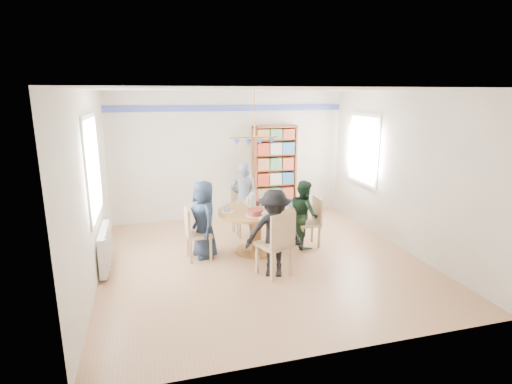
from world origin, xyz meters
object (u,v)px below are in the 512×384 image
object	(u,v)px
chair_right	(312,219)
person_right	(304,214)
chair_near	(278,241)
person_left	(204,219)
person_far	(244,199)
bookshelf	(274,172)
person_near	(274,233)
dining_table	(257,221)
chair_left	(194,231)
radiator	(105,248)
chair_far	(243,206)

from	to	relation	value
chair_right	person_right	size ratio (longest dim) A/B	0.74
chair_near	person_left	bearing A→B (deg)	131.75
chair_near	person_far	world-z (taller)	person_far
chair_right	bookshelf	bearing A→B (deg)	92.22
person_near	person_far	bearing A→B (deg)	109.42
person_left	person_right	world-z (taller)	person_left
chair_near	person_right	bearing A→B (deg)	51.72
dining_table	chair_near	size ratio (longest dim) A/B	1.30
chair_left	chair_right	bearing A→B (deg)	2.31
radiator	chair_far	distance (m)	2.66
chair_far	person_right	distance (m)	1.28
radiator	chair_right	xyz separation A→B (m)	(3.44, 0.11, 0.13)
chair_left	person_right	xyz separation A→B (m)	(1.93, 0.10, 0.11)
dining_table	person_near	size ratio (longest dim) A/B	0.99
chair_right	person_far	world-z (taller)	person_far
radiator	person_near	size ratio (longest dim) A/B	0.76
person_right	chair_left	bearing A→B (deg)	91.98
dining_table	bookshelf	xyz separation A→B (m)	(0.94, 1.96, 0.42)
chair_far	chair_right	bearing A→B (deg)	-43.41
chair_far	person_near	xyz separation A→B (m)	(-0.00, -1.94, 0.11)
person_far	bookshelf	distance (m)	1.44
person_left	chair_near	bearing A→B (deg)	29.34
dining_table	chair_far	xyz separation A→B (m)	(0.01, 0.99, -0.01)
person_left	person_right	xyz separation A→B (m)	(1.75, 0.01, -0.05)
radiator	bookshelf	distance (m)	3.98
chair_near	bookshelf	size ratio (longest dim) A/B	0.50
radiator	chair_left	world-z (taller)	chair_left
person_left	person_near	bearing A→B (deg)	29.70
chair_far	dining_table	bearing A→B (deg)	-90.51
radiator	chair_near	size ratio (longest dim) A/B	1.00
radiator	dining_table	size ratio (longest dim) A/B	0.77
chair_right	person_far	distance (m)	1.36
dining_table	person_right	distance (m)	0.88
person_near	person_left	bearing A→B (deg)	151.36
person_far	person_near	xyz separation A→B (m)	(0.01, -1.85, -0.05)
radiator	person_near	distance (m)	2.60
radiator	bookshelf	world-z (taller)	bookshelf
dining_table	bookshelf	bearing A→B (deg)	64.31
chair_near	person_right	size ratio (longest dim) A/B	0.84
chair_far	person_near	size ratio (longest dim) A/B	0.76
chair_near	person_far	bearing A→B (deg)	91.31
chair_right	person_right	world-z (taller)	person_right
chair_right	chair_far	xyz separation A→B (m)	(-1.01, 0.96, 0.06)
person_far	person_left	bearing A→B (deg)	60.47
chair_right	chair_near	xyz separation A→B (m)	(-0.97, -1.04, 0.07)
radiator	person_left	xyz separation A→B (m)	(1.54, 0.11, 0.30)
chair_right	bookshelf	xyz separation A→B (m)	(-0.07, 1.93, 0.49)
dining_table	bookshelf	size ratio (longest dim) A/B	0.66
person_far	bookshelf	xyz separation A→B (m)	(0.94, 1.06, 0.27)
person_right	chair_right	bearing A→B (deg)	-95.35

